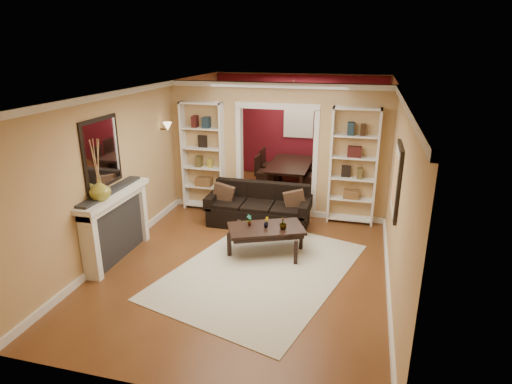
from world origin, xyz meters
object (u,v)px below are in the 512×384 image
(bookshelf_left, at_px, (203,157))
(dining_table, at_px, (291,176))
(coffee_table, at_px, (266,240))
(fireplace, at_px, (118,226))
(sofa, at_px, (259,206))
(bookshelf_right, at_px, (353,167))

(bookshelf_left, relative_size, dining_table, 1.28)
(coffee_table, distance_m, bookshelf_left, 2.65)
(coffee_table, bearing_deg, bookshelf_left, 111.62)
(coffee_table, xyz_separation_m, bookshelf_left, (-1.78, 1.74, 0.91))
(bookshelf_left, relative_size, fireplace, 1.35)
(bookshelf_left, bearing_deg, fireplace, -102.05)
(bookshelf_left, xyz_separation_m, dining_table, (1.57, 1.84, -0.84))
(sofa, relative_size, fireplace, 1.19)
(coffee_table, relative_size, fireplace, 0.74)
(fireplace, bearing_deg, coffee_table, 18.76)
(sofa, bearing_deg, dining_table, 84.92)
(coffee_table, height_order, bookshelf_right, bookshelf_right)
(bookshelf_left, height_order, fireplace, bookshelf_left)
(coffee_table, xyz_separation_m, bookshelf_right, (1.32, 1.74, 0.91))
(sofa, height_order, bookshelf_right, bookshelf_right)
(fireplace, bearing_deg, bookshelf_left, 77.95)
(bookshelf_left, xyz_separation_m, bookshelf_right, (3.10, 0.00, 0.00))
(sofa, xyz_separation_m, coffee_table, (0.42, -1.16, -0.16))
(sofa, distance_m, dining_table, 2.43)
(bookshelf_right, bearing_deg, fireplace, -145.20)
(coffee_table, relative_size, dining_table, 0.70)
(sofa, distance_m, bookshelf_left, 1.66)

